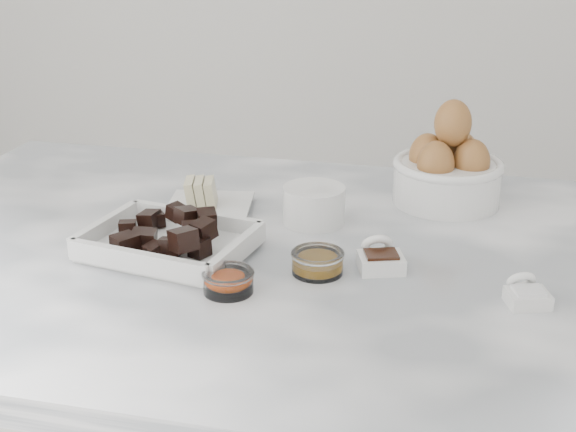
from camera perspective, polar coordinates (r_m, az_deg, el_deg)
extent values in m
cube|color=white|center=(1.12, -1.35, -3.31)|extent=(1.20, 0.80, 0.04)
cube|color=white|center=(1.11, -8.42, -2.31)|extent=(0.23, 0.19, 0.01)
cube|color=white|center=(1.25, -5.63, 0.43)|extent=(0.13, 0.13, 0.01)
cube|color=white|center=(1.24, -5.64, 0.73)|extent=(0.15, 0.15, 0.00)
cylinder|color=white|center=(1.20, 1.85, 0.80)|extent=(0.09, 0.09, 0.06)
cylinder|color=white|center=(1.19, 1.86, 1.82)|extent=(0.08, 0.08, 0.01)
cylinder|color=white|center=(1.30, 11.23, 2.34)|extent=(0.17, 0.17, 0.07)
torus|color=white|center=(1.29, 11.33, 3.64)|extent=(0.18, 0.18, 0.01)
ellipsoid|color=#93602F|center=(1.29, 12.92, 3.91)|extent=(0.06, 0.06, 0.08)
ellipsoid|color=#93602F|center=(1.28, 9.78, 4.04)|extent=(0.06, 0.06, 0.08)
ellipsoid|color=#93602F|center=(1.32, 11.61, 4.40)|extent=(0.06, 0.06, 0.08)
ellipsoid|color=#93602F|center=(1.25, 10.99, 3.50)|extent=(0.06, 0.06, 0.08)
ellipsoid|color=#93602F|center=(1.27, 11.65, 6.47)|extent=(0.06, 0.06, 0.08)
cylinder|color=white|center=(1.04, 2.11, -3.36)|extent=(0.07, 0.07, 0.03)
torus|color=white|center=(1.04, 2.12, -2.72)|extent=(0.07, 0.07, 0.01)
cylinder|color=orange|center=(1.05, 2.11, -3.59)|extent=(0.05, 0.05, 0.01)
cylinder|color=white|center=(1.00, -4.27, -4.71)|extent=(0.06, 0.06, 0.03)
torus|color=white|center=(0.99, -4.29, -4.09)|extent=(0.07, 0.07, 0.01)
ellipsoid|color=#FF5C07|center=(1.00, -4.27, -4.67)|extent=(0.04, 0.04, 0.02)
cube|color=white|center=(1.06, 6.62, -3.33)|extent=(0.07, 0.06, 0.02)
cube|color=black|center=(1.05, 6.65, -2.71)|extent=(0.05, 0.05, 0.00)
torus|color=white|center=(1.08, 6.34, -2.06)|extent=(0.05, 0.05, 0.04)
cube|color=white|center=(1.01, 16.68, -5.64)|extent=(0.06, 0.05, 0.02)
cube|color=white|center=(1.00, 16.74, -5.09)|extent=(0.04, 0.04, 0.00)
torus|color=white|center=(1.02, 16.25, -4.47)|extent=(0.04, 0.04, 0.04)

